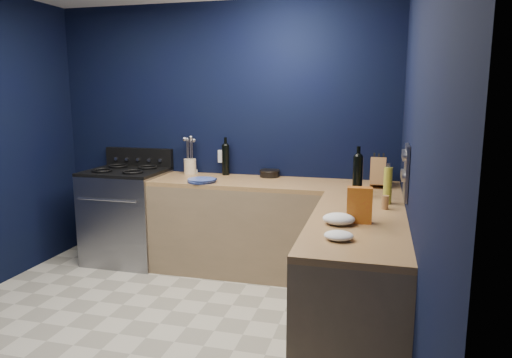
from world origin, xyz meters
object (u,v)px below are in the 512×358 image
(gas_range, at_px, (128,217))
(crouton_bag, at_px, (359,205))
(utensil_crock, at_px, (190,166))
(knife_block, at_px, (378,173))
(plate_stack, at_px, (202,180))

(gas_range, distance_m, crouton_bag, 2.73)
(utensil_crock, height_order, crouton_bag, crouton_bag)
(gas_range, relative_size, utensil_crock, 5.96)
(crouton_bag, bearing_deg, knife_block, 82.08)
(crouton_bag, bearing_deg, gas_range, 149.50)
(gas_range, xyz_separation_m, knife_block, (2.48, 0.05, 0.56))
(utensil_crock, bearing_deg, crouton_bag, -39.59)
(gas_range, bearing_deg, utensil_crock, 20.38)
(gas_range, distance_m, knife_block, 2.54)
(utensil_crock, bearing_deg, plate_stack, -55.10)
(knife_block, bearing_deg, gas_range, -177.84)
(gas_range, height_order, utensil_crock, utensil_crock)
(plate_stack, relative_size, utensil_crock, 1.70)
(plate_stack, xyz_separation_m, knife_block, (1.59, 0.22, 0.10))
(plate_stack, height_order, knife_block, knife_block)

